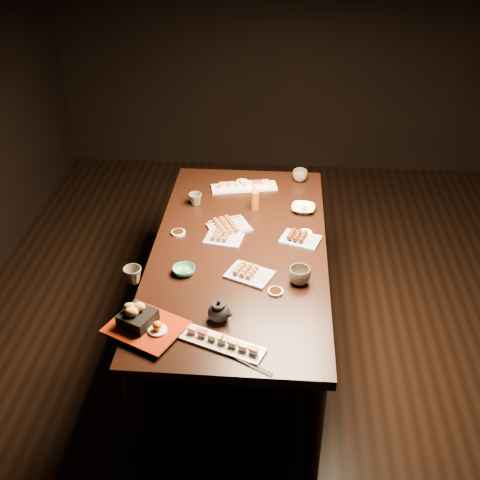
# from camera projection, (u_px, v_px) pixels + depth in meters

# --- Properties ---
(ground) EXTENTS (5.00, 5.00, 0.00)m
(ground) POSITION_uv_depth(u_px,v_px,m) (280.00, 353.00, 3.53)
(ground) COLOR black
(ground) RESTS_ON ground
(dining_table) EXTENTS (1.36, 1.98, 0.75)m
(dining_table) POSITION_uv_depth(u_px,v_px,m) (239.00, 305.00, 3.32)
(dining_table) COLOR black
(dining_table) RESTS_ON ground
(sushi_platter_near) EXTENTS (0.38, 0.23, 0.04)m
(sushi_platter_near) POSITION_uv_depth(u_px,v_px,m) (223.00, 341.00, 2.49)
(sushi_platter_near) COLOR white
(sushi_platter_near) RESTS_ON dining_table
(sushi_platter_far) EXTENTS (0.41, 0.19, 0.05)m
(sushi_platter_far) POSITION_uv_depth(u_px,v_px,m) (244.00, 185.00, 3.65)
(sushi_platter_far) COLOR white
(sushi_platter_far) RESTS_ON dining_table
(yakitori_plate_center) EXTENTS (0.22, 0.17, 0.05)m
(yakitori_plate_center) POSITION_uv_depth(u_px,v_px,m) (224.00, 236.00, 3.17)
(yakitori_plate_center) COLOR #828EB6
(yakitori_plate_center) RESTS_ON dining_table
(yakitori_plate_right) EXTENTS (0.26, 0.23, 0.05)m
(yakitori_plate_right) POSITION_uv_depth(u_px,v_px,m) (250.00, 271.00, 2.90)
(yakitori_plate_right) COLOR #828EB6
(yakitori_plate_right) RESTS_ON dining_table
(yakitori_plate_left) EXTENTS (0.26, 0.24, 0.06)m
(yakitori_plate_left) POSITION_uv_depth(u_px,v_px,m) (229.00, 224.00, 3.26)
(yakitori_plate_left) COLOR #828EB6
(yakitori_plate_left) RESTS_ON dining_table
(tsukune_plate) EXTENTS (0.23, 0.20, 0.05)m
(tsukune_plate) POSITION_uv_depth(u_px,v_px,m) (301.00, 237.00, 3.16)
(tsukune_plate) COLOR #828EB6
(tsukune_plate) RESTS_ON dining_table
(edamame_bowl_green) EXTENTS (0.15, 0.15, 0.03)m
(edamame_bowl_green) POSITION_uv_depth(u_px,v_px,m) (184.00, 270.00, 2.92)
(edamame_bowl_green) COLOR teal
(edamame_bowl_green) RESTS_ON dining_table
(edamame_bowl_cream) EXTENTS (0.15, 0.15, 0.03)m
(edamame_bowl_cream) POSITION_uv_depth(u_px,v_px,m) (303.00, 209.00, 3.42)
(edamame_bowl_cream) COLOR beige
(edamame_bowl_cream) RESTS_ON dining_table
(tempura_tray) EXTENTS (0.39, 0.36, 0.11)m
(tempura_tray) POSITION_uv_depth(u_px,v_px,m) (145.00, 320.00, 2.55)
(tempura_tray) COLOR black
(tempura_tray) RESTS_ON dining_table
(teacup_near_left) EXTENTS (0.09, 0.09, 0.08)m
(teacup_near_left) POSITION_uv_depth(u_px,v_px,m) (133.00, 275.00, 2.85)
(teacup_near_left) COLOR #50493D
(teacup_near_left) RESTS_ON dining_table
(teacup_mid_right) EXTENTS (0.14, 0.14, 0.08)m
(teacup_mid_right) POSITION_uv_depth(u_px,v_px,m) (299.00, 276.00, 2.85)
(teacup_mid_right) COLOR #50493D
(teacup_mid_right) RESTS_ON dining_table
(teacup_far_left) EXTENTS (0.08, 0.08, 0.07)m
(teacup_far_left) POSITION_uv_depth(u_px,v_px,m) (195.00, 199.00, 3.48)
(teacup_far_left) COLOR #50493D
(teacup_far_left) RESTS_ON dining_table
(teacup_far_right) EXTENTS (0.10, 0.10, 0.07)m
(teacup_far_right) POSITION_uv_depth(u_px,v_px,m) (300.00, 176.00, 3.72)
(teacup_far_right) COLOR #50493D
(teacup_far_right) RESTS_ON dining_table
(teapot) EXTENTS (0.16, 0.16, 0.10)m
(teapot) POSITION_uv_depth(u_px,v_px,m) (219.00, 310.00, 2.62)
(teapot) COLOR black
(teapot) RESTS_ON dining_table
(condiment_bottle) EXTENTS (0.05, 0.05, 0.15)m
(condiment_bottle) POSITION_uv_depth(u_px,v_px,m) (255.00, 197.00, 3.42)
(condiment_bottle) COLOR brown
(condiment_bottle) RESTS_ON dining_table
(sauce_dish_west) EXTENTS (0.09, 0.09, 0.01)m
(sauce_dish_west) POSITION_uv_depth(u_px,v_px,m) (178.00, 233.00, 3.23)
(sauce_dish_west) COLOR white
(sauce_dish_west) RESTS_ON dining_table
(sauce_dish_east) EXTENTS (0.10, 0.10, 0.01)m
(sauce_dish_east) POSITION_uv_depth(u_px,v_px,m) (305.00, 233.00, 3.22)
(sauce_dish_east) COLOR white
(sauce_dish_east) RESTS_ON dining_table
(sauce_dish_se) EXTENTS (0.09, 0.09, 0.01)m
(sauce_dish_se) POSITION_uv_depth(u_px,v_px,m) (276.00, 292.00, 2.80)
(sauce_dish_se) COLOR white
(sauce_dish_se) RESTS_ON dining_table
(sauce_dish_nw) EXTENTS (0.08, 0.08, 0.01)m
(sauce_dish_nw) POSITION_uv_depth(u_px,v_px,m) (242.00, 182.00, 3.72)
(sauce_dish_nw) COLOR white
(sauce_dish_nw) RESTS_ON dining_table
(chopsticks_near) EXTENTS (0.24, 0.02, 0.01)m
(chopsticks_near) POSITION_uv_depth(u_px,v_px,m) (141.00, 334.00, 2.56)
(chopsticks_near) COLOR black
(chopsticks_near) RESTS_ON dining_table
(chopsticks_se) EXTENTS (0.21, 0.13, 0.01)m
(chopsticks_se) POSITION_uv_depth(u_px,v_px,m) (248.00, 364.00, 2.41)
(chopsticks_se) COLOR black
(chopsticks_se) RESTS_ON dining_table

